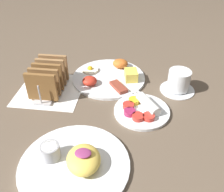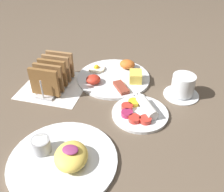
% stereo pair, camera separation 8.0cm
% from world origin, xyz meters
% --- Properties ---
extents(ground_plane, '(3.00, 3.00, 0.00)m').
position_xyz_m(ground_plane, '(0.00, 0.00, 0.00)').
color(ground_plane, brown).
extents(napkin_flat, '(0.22, 0.22, 0.00)m').
position_xyz_m(napkin_flat, '(-0.17, 0.09, 0.00)').
color(napkin_flat, white).
rests_on(napkin_flat, ground_plane).
extents(plate_breakfast, '(0.27, 0.27, 0.05)m').
position_xyz_m(plate_breakfast, '(0.03, 0.19, 0.01)').
color(plate_breakfast, white).
rests_on(plate_breakfast, ground_plane).
extents(plate_condiments, '(0.17, 0.19, 0.04)m').
position_xyz_m(plate_condiments, '(0.15, 0.01, 0.01)').
color(plate_condiments, white).
rests_on(plate_condiments, ground_plane).
extents(plate_foreground, '(0.28, 0.28, 0.06)m').
position_xyz_m(plate_foreground, '(-0.01, -0.22, 0.01)').
color(plate_foreground, white).
rests_on(plate_foreground, ground_plane).
extents(toast_rack, '(0.10, 0.18, 0.10)m').
position_xyz_m(toast_rack, '(-0.17, 0.09, 0.05)').
color(toast_rack, '#B7B7BC').
rests_on(toast_rack, ground_plane).
extents(coffee_cup, '(0.12, 0.12, 0.08)m').
position_xyz_m(coffee_cup, '(0.27, 0.15, 0.04)').
color(coffee_cup, white).
rests_on(coffee_cup, ground_plane).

